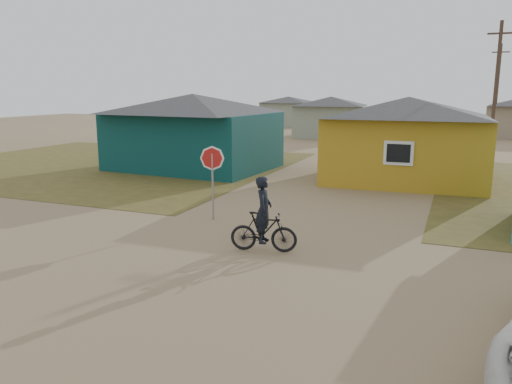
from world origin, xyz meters
TOP-DOWN VIEW (x-y plane):
  - ground at (0.00, 0.00)m, footprint 120.00×120.00m
  - grass_nw at (-14.00, 13.00)m, footprint 20.00×18.00m
  - house_teal at (-8.50, 13.50)m, footprint 8.93×7.08m
  - house_yellow at (2.50, 14.00)m, footprint 7.72×6.76m
  - house_pale_west at (-6.00, 34.00)m, footprint 7.04×6.15m
  - house_pale_north at (-14.00, 46.00)m, footprint 6.28×5.81m
  - utility_pole_near at (6.50, 22.00)m, footprint 1.40×0.20m
  - utility_pole_far at (7.50, 38.00)m, footprint 1.40×0.20m
  - stop_sign at (-2.59, 4.13)m, footprint 0.80×0.14m
  - cyclist at (0.15, 1.69)m, footprint 1.85×0.86m

SIDE VIEW (x-z plane):
  - ground at x=0.00m, z-range 0.00..0.00m
  - grass_nw at x=-14.00m, z-range 0.00..0.01m
  - cyclist at x=0.15m, z-range -0.27..1.74m
  - house_pale_north at x=-14.00m, z-range 0.05..3.45m
  - stop_sign at x=-2.59m, z-range 0.58..3.02m
  - house_pale_west at x=-6.00m, z-range 0.06..3.66m
  - house_yellow at x=2.50m, z-range 0.05..3.95m
  - house_teal at x=-8.50m, z-range 0.05..4.05m
  - utility_pole_near at x=6.50m, z-range 0.14..8.14m
  - utility_pole_far at x=7.50m, z-range 0.14..8.14m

